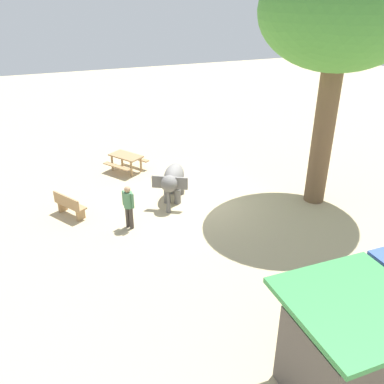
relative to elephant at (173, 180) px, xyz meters
The scene contains 7 objects.
ground_plane 1.17m from the elephant, 155.20° to the left, with size 60.00×60.00×0.00m, color tan.
elephant is the anchor object (origin of this frame).
person_handler 2.54m from the elephant, 33.87° to the left, with size 0.34×0.43×1.62m.
shade_tree_main 8.22m from the elephant, 159.67° to the left, with size 5.58×5.12×8.98m.
wooden_bench 4.02m from the elephant, ahead, with size 1.08×1.40×0.88m.
picnic_table_near 3.73m from the elephant, 73.11° to the right, with size 2.06×2.07×0.78m.
market_stall_green 9.58m from the elephant, 92.35° to the left, with size 2.50×2.50×2.52m.
Camera 1 is at (5.22, 13.66, 7.74)m, focal length 38.68 mm.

